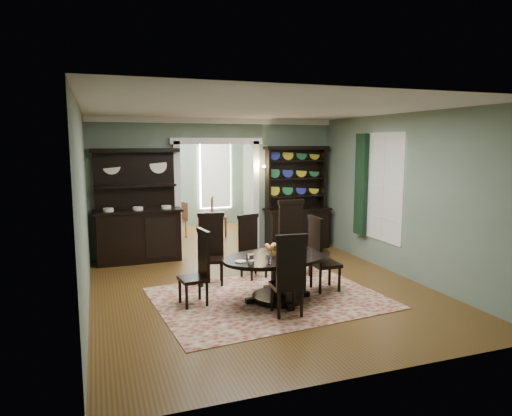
{
  "coord_description": "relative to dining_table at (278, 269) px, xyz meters",
  "views": [
    {
      "loc": [
        -2.57,
        -6.91,
        2.47
      ],
      "look_at": [
        0.09,
        0.6,
        1.32
      ],
      "focal_mm": 32.0,
      "sensor_mm": 36.0,
      "label": 1
    }
  ],
  "objects": [
    {
      "name": "welsh_dresser",
      "position": [
        1.79,
        3.25,
        0.36
      ],
      "size": [
        1.54,
        0.59,
        2.39
      ],
      "rotation": [
        0.0,
        0.0,
        -0.02
      ],
      "color": "black",
      "rests_on": "floor"
    },
    {
      "name": "parlor_table",
      "position": [
        0.19,
        5.02,
        -0.07
      ],
      "size": [
        0.71,
        0.71,
        0.66
      ],
      "color": "#562D18",
      "rests_on": "parlor_floor"
    },
    {
      "name": "sideboard",
      "position": [
        -1.83,
        3.23,
        0.32
      ],
      "size": [
        1.8,
        0.67,
        2.35
      ],
      "rotation": [
        0.0,
        0.0,
        0.02
      ],
      "color": "black",
      "rests_on": "floor"
    },
    {
      "name": "room",
      "position": [
        -0.06,
        0.55,
        1.07
      ],
      "size": [
        5.51,
        6.01,
        3.01
      ],
      "color": "brown",
      "rests_on": "ground"
    },
    {
      "name": "chair_far_right",
      "position": [
        0.84,
        1.3,
        0.23
      ],
      "size": [
        0.55,
        0.52,
        1.4
      ],
      "rotation": [
        0.0,
        0.0,
        3.21
      ],
      "color": "black",
      "rests_on": "rug"
    },
    {
      "name": "chair_end_left",
      "position": [
        -1.2,
        0.26,
        0.11
      ],
      "size": [
        0.46,
        0.48,
        1.16
      ],
      "rotation": [
        0.0,
        0.0,
        1.71
      ],
      "color": "black",
      "rests_on": "rug"
    },
    {
      "name": "centerpiece",
      "position": [
        -0.09,
        -0.03,
        0.28
      ],
      "size": [
        1.25,
        0.8,
        0.21
      ],
      "color": "silver",
      "rests_on": "dining_table"
    },
    {
      "name": "chair_far_mid",
      "position": [
        0.01,
        1.38,
        0.11
      ],
      "size": [
        0.53,
        0.51,
        1.16
      ],
      "rotation": [
        0.0,
        0.0,
        3.44
      ],
      "color": "black",
      "rests_on": "rug"
    },
    {
      "name": "parlor_chair_right",
      "position": [
        0.37,
        5.21,
        0.06
      ],
      "size": [
        0.49,
        0.48,
        1.05
      ],
      "rotation": [
        0.0,
        0.0,
        -1.91
      ],
      "color": "#562D18",
      "rests_on": "parlor_floor"
    },
    {
      "name": "wall_sconce",
      "position": [
        0.89,
        3.36,
        1.39
      ],
      "size": [
        0.27,
        0.21,
        0.21
      ],
      "color": "gold",
      "rests_on": "back_wall_right"
    },
    {
      "name": "chair_end_right",
      "position": [
        0.83,
        0.21,
        0.16
      ],
      "size": [
        0.45,
        0.49,
        1.26
      ],
      "rotation": [
        0.0,
        0.0,
        -1.59
      ],
      "color": "black",
      "rests_on": "rug"
    },
    {
      "name": "doorway_trim",
      "position": [
        -0.06,
        3.51,
        1.11
      ],
      "size": [
        2.08,
        0.25,
        2.57
      ],
      "color": "silver",
      "rests_on": "floor"
    },
    {
      "name": "dining_table",
      "position": [
        0.0,
        0.0,
        0.0
      ],
      "size": [
        2.0,
        1.97,
        0.72
      ],
      "rotation": [
        0.0,
        0.0,
        0.18
      ],
      "color": "black",
      "rests_on": "rug"
    },
    {
      "name": "rug",
      "position": [
        -0.1,
        0.14,
        -0.5
      ],
      "size": [
        3.72,
        2.96,
        0.01
      ],
      "primitive_type": "cube",
      "rotation": [
        0.0,
        0.0,
        0.09
      ],
      "color": "maroon",
      "rests_on": "floor"
    },
    {
      "name": "parlor",
      "position": [
        -0.06,
        6.04,
        1.01
      ],
      "size": [
        3.51,
        3.5,
        3.01
      ],
      "color": "brown",
      "rests_on": "ground"
    },
    {
      "name": "chair_near",
      "position": [
        -0.11,
        -0.69,
        0.14
      ],
      "size": [
        0.48,
        0.46,
        1.22
      ],
      "rotation": [
        0.0,
        0.0,
        -0.08
      ],
      "color": "black",
      "rests_on": "rug"
    },
    {
      "name": "parlor_chair_left",
      "position": [
        -0.57,
        5.32,
        -0.01
      ],
      "size": [
        0.42,
        0.41,
        0.92
      ],
      "rotation": [
        0.0,
        0.0,
        1.84
      ],
      "color": "#562D18",
      "rests_on": "parlor_floor"
    },
    {
      "name": "right_window",
      "position": [
        2.63,
        1.44,
        1.1
      ],
      "size": [
        0.15,
        1.47,
        2.12
      ],
      "color": "white",
      "rests_on": "wall_right"
    },
    {
      "name": "chair_far_left",
      "position": [
        -0.76,
        1.27,
        0.15
      ],
      "size": [
        0.55,
        0.53,
        1.24
      ],
      "rotation": [
        0.0,
        0.0,
        2.91
      ],
      "color": "black",
      "rests_on": "rug"
    }
  ]
}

